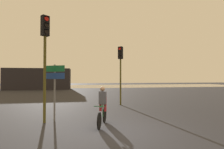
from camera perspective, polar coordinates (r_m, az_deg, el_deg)
ground_plane at (r=6.63m, az=3.94°, el=-18.46°), size 120.00×120.00×0.00m
water_strip at (r=42.11m, az=-8.49°, el=-3.81°), size 80.00×16.00×0.01m
distant_building at (r=32.76m, az=-22.75°, el=-1.36°), size 10.53×4.00×3.59m
traffic_light_near_left at (r=8.38m, az=-21.04°, el=7.91°), size 0.41×0.42×4.75m
traffic_light_center at (r=12.83m, az=2.78°, el=3.35°), size 0.41×0.42×4.27m
direction_sign_post at (r=8.50m, az=-18.33°, el=-2.30°), size 0.99×0.53×2.60m
cyclist at (r=7.39m, az=-3.14°, el=-10.14°), size 0.68×1.63×1.62m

